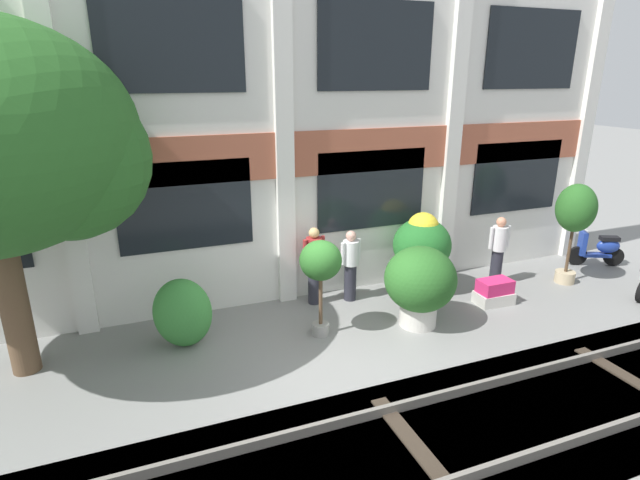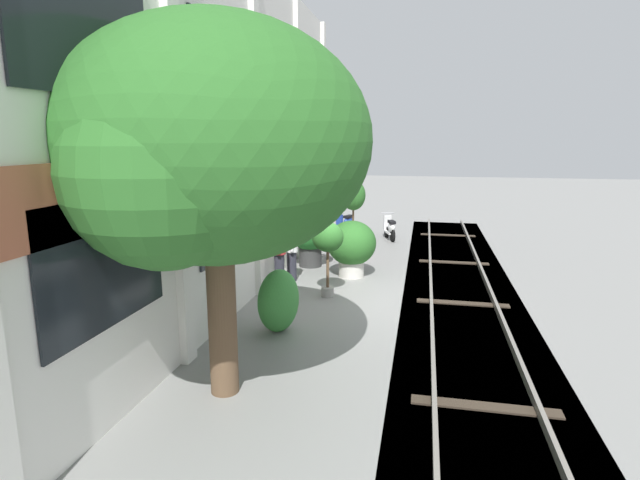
{
  "view_description": "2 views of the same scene",
  "coord_description": "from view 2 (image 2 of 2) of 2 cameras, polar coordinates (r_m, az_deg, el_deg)",
  "views": [
    {
      "loc": [
        -2.9,
        -7.05,
        4.6
      ],
      "look_at": [
        0.41,
        1.47,
        1.57
      ],
      "focal_mm": 28.0,
      "sensor_mm": 36.0,
      "label": 1
    },
    {
      "loc": [
        -11.39,
        -1.56,
        3.82
      ],
      "look_at": [
        -0.13,
        0.8,
        1.45
      ],
      "focal_mm": 28.0,
      "sensor_mm": 36.0,
      "label": 2
    }
  ],
  "objects": [
    {
      "name": "ground_plane",
      "position": [
        12.12,
        3.84,
        -6.77
      ],
      "size": [
        80.0,
        80.0,
        0.0
      ],
      "primitive_type": "plane",
      "color": "gray"
    },
    {
      "name": "apartment_facade",
      "position": [
        12.15,
        -8.62,
        12.23
      ],
      "size": [
        16.05,
        0.64,
        7.98
      ],
      "color": "silver",
      "rests_on": "ground"
    },
    {
      "name": "rail_tracks",
      "position": [
        12.1,
        16.0,
        -7.9
      ],
      "size": [
        23.69,
        2.8,
        0.43
      ],
      "color": "#5B5449",
      "rests_on": "ground"
    },
    {
      "name": "broadleaf_tree",
      "position": [
        7.19,
        -11.88,
        10.05
      ],
      "size": [
        4.58,
        4.36,
        5.46
      ],
      "color": "brown",
      "rests_on": "ground"
    },
    {
      "name": "potted_plant_stone_basin",
      "position": [
        14.92,
        -1.12,
        0.92
      ],
      "size": [
        1.26,
        1.26,
        1.81
      ],
      "color": "#333333",
      "rests_on": "ground"
    },
    {
      "name": "potted_plant_tall_urn",
      "position": [
        11.96,
        0.9,
        -0.03
      ],
      "size": [
        0.76,
        0.76,
        1.84
      ],
      "color": "gray",
      "rests_on": "ground"
    },
    {
      "name": "potted_plant_low_pan",
      "position": [
        18.01,
        3.84,
        4.8
      ],
      "size": [
        0.86,
        0.86,
        2.33
      ],
      "color": "tan",
      "rests_on": "ground"
    },
    {
      "name": "potted_plant_square_trough",
      "position": [
        15.95,
        3.78,
        -1.31
      ],
      "size": [
        0.79,
        0.5,
        0.53
      ],
      "color": "beige",
      "rests_on": "ground"
    },
    {
      "name": "potted_plant_glazed_jar",
      "position": [
        13.84,
        3.63,
        -0.6
      ],
      "size": [
        1.36,
        1.36,
        1.58
      ],
      "color": "beige",
      "rests_on": "ground"
    },
    {
      "name": "scooter_near_curb",
      "position": [
        19.87,
        2.93,
        1.82
      ],
      "size": [
        1.29,
        0.75,
        0.98
      ],
      "rotation": [
        0.0,
        0.0,
        2.7
      ],
      "color": "black",
      "rests_on": "ground"
    },
    {
      "name": "scooter_second_parked",
      "position": [
        19.09,
        8.02,
        1.32
      ],
      "size": [
        1.34,
        0.66,
        0.98
      ],
      "rotation": [
        0.0,
        0.0,
        0.32
      ],
      "color": "black",
      "rests_on": "ground"
    },
    {
      "name": "resident_by_doorway",
      "position": [
        13.44,
        -3.27,
        -1.25
      ],
      "size": [
        0.51,
        0.34,
        1.55
      ],
      "rotation": [
        0.0,
        0.0,
        -1.27
      ],
      "color": "#282833",
      "rests_on": "ground"
    },
    {
      "name": "resident_watching_tracks",
      "position": [
        16.68,
        1.25,
        1.39
      ],
      "size": [
        0.53,
        0.34,
        1.6
      ],
      "rotation": [
        0.0,
        0.0,
        -1.63
      ],
      "color": "#282833",
      "rests_on": "ground"
    },
    {
      "name": "resident_near_plants",
      "position": [
        12.73,
        -4.69,
        -1.68
      ],
      "size": [
        0.52,
        0.34,
        1.67
      ],
      "rotation": [
        0.0,
        0.0,
        -1.32
      ],
      "color": "#282833",
      "rests_on": "ground"
    },
    {
      "name": "topiary_hedge",
      "position": [
        10.03,
        -4.75,
        -6.93
      ],
      "size": [
        1.2,
        1.0,
        1.27
      ],
      "primitive_type": "ellipsoid",
      "rotation": [
        0.0,
        0.0,
        2.8
      ],
      "color": "#388438",
      "rests_on": "ground"
    }
  ]
}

